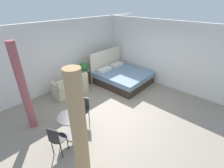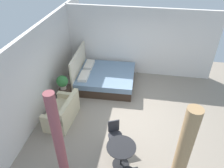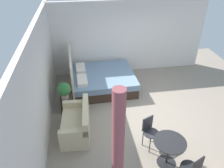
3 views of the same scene
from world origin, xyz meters
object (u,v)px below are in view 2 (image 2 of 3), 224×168
at_px(bed, 104,78).
at_px(nightstand, 66,93).
at_px(cafe_chair_near_window, 114,132).
at_px(couch, 63,113).
at_px(balcony_table, 121,152).
at_px(potted_plant, 62,82).
at_px(vase, 65,83).

distance_m(bed, nightstand, 1.60).
relative_size(nightstand, cafe_chair_near_window, 0.59).
xyz_separation_m(couch, balcony_table, (-1.31, -2.02, 0.19)).
bearing_deg(cafe_chair_near_window, potted_plant, 50.92).
distance_m(bed, couch, 2.33).
height_order(nightstand, potted_plant, potted_plant).
height_order(couch, vase, couch).
xyz_separation_m(bed, nightstand, (-1.09, 1.17, -0.06)).
bearing_deg(couch, cafe_chair_near_window, -112.00).
relative_size(nightstand, potted_plant, 0.99).
distance_m(vase, cafe_chair_near_window, 2.81).
bearing_deg(couch, nightstand, 15.13).
xyz_separation_m(bed, balcony_table, (-3.47, -1.14, 0.18)).
bearing_deg(cafe_chair_near_window, balcony_table, -156.51).
bearing_deg(cafe_chair_near_window, nightstand, 49.01).
xyz_separation_m(vase, balcony_table, (-2.50, -2.34, -0.11)).
relative_size(balcony_table, cafe_chair_near_window, 0.85).
bearing_deg(couch, bed, -22.21).
xyz_separation_m(nightstand, balcony_table, (-2.38, -2.30, 0.24)).
height_order(bed, nightstand, bed).
relative_size(bed, cafe_chair_near_window, 2.61).
xyz_separation_m(bed, vase, (-0.97, 1.20, 0.29)).
relative_size(bed, balcony_table, 3.06).
height_order(vase, cafe_chair_near_window, cafe_chair_near_window).
xyz_separation_m(potted_plant, balcony_table, (-2.28, -2.32, -0.29)).
relative_size(potted_plant, balcony_table, 0.70).
bearing_deg(bed, vase, 128.93).
bearing_deg(vase, bed, -51.07).
relative_size(couch, vase, 6.46).
bearing_deg(vase, nightstand, -164.76).
bearing_deg(potted_plant, cafe_chair_near_window, -129.08).
bearing_deg(vase, cafe_chair_near_window, -132.40).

